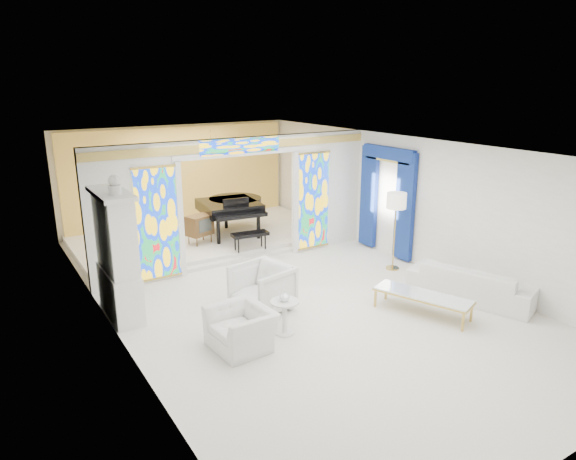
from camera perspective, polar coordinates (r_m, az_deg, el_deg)
floor at (r=10.87m, az=-0.36°, el=-6.67°), size 12.00×12.00×0.00m
ceiling at (r=10.09m, az=-0.39°, el=9.22°), size 7.00×12.00×0.02m
wall_back at (r=15.68m, az=-12.05°, el=5.89°), size 7.00×0.02×3.00m
wall_left at (r=9.12m, az=-19.44°, el=-2.18°), size 0.02×12.00×3.00m
wall_right at (r=12.52m, az=13.40°, el=3.21°), size 0.02×12.00×3.00m
partition_wall at (r=12.04m, az=-5.39°, el=3.81°), size 7.00×0.22×3.00m
stained_glass_left at (r=11.29m, az=-14.32°, el=0.67°), size 0.90×0.04×2.40m
stained_glass_right at (r=13.04m, az=2.85°, el=3.25°), size 0.90×0.04×2.40m
stained_glass_transom at (r=11.75m, az=-5.31°, el=9.28°), size 2.00×0.04×0.34m
alcove_platform at (r=14.29m, az=-9.05°, el=-0.79°), size 6.80×3.80×0.18m
gold_curtain_back at (r=15.57m, az=-11.89°, el=5.82°), size 6.70×0.10×2.90m
chandelier at (r=13.76m, az=-8.57°, el=9.07°), size 0.48×0.48×0.30m
blue_drapes at (r=12.93m, az=10.91°, el=4.11°), size 0.14×1.85×2.65m
china_cabinet at (r=9.83m, az=-18.46°, el=-2.79°), size 0.56×1.46×2.72m
armchair_left at (r=8.59m, az=-5.25°, el=-10.84°), size 0.97×1.09×0.67m
armchair_right at (r=9.81m, az=-2.88°, el=-6.46°), size 1.17×1.15×0.91m
sofa at (r=10.97m, az=19.77°, el=-5.48°), size 1.72×2.60×0.71m
side_table at (r=8.95m, az=-0.39°, el=-9.13°), size 0.65×0.65×0.62m
vase at (r=8.82m, az=-0.40°, el=-7.34°), size 0.23×0.23×0.18m
coffee_table at (r=9.99m, az=14.73°, el=-7.08°), size 1.19×1.90×0.41m
floor_lamp at (r=11.84m, az=11.94°, el=2.79°), size 0.52×0.52×1.81m
grand_piano at (r=14.12m, az=-6.15°, el=2.67°), size 1.96×2.86×1.12m
tv_console at (r=13.37m, az=-9.80°, el=0.51°), size 0.74×0.62×0.74m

